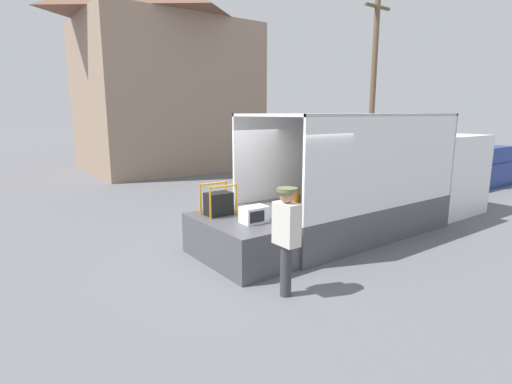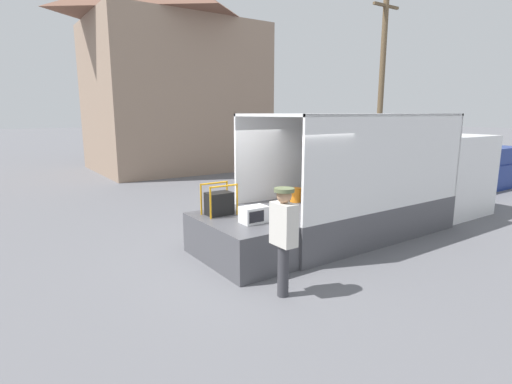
% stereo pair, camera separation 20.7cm
% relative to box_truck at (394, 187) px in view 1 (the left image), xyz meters
% --- Properties ---
extents(ground_plane, '(160.00, 160.00, 0.00)m').
position_rel_box_truck_xyz_m(ground_plane, '(-4.36, 0.00, -0.93)').
color(ground_plane, slate).
extents(box_truck, '(7.43, 2.35, 2.86)m').
position_rel_box_truck_xyz_m(box_truck, '(0.00, 0.00, 0.00)').
color(box_truck, white).
rests_on(box_truck, ground).
extents(tailgate_deck, '(1.31, 2.23, 0.83)m').
position_rel_box_truck_xyz_m(tailgate_deck, '(-5.02, 0.00, -0.52)').
color(tailgate_deck, '#4C4C51').
rests_on(tailgate_deck, ground).
extents(microwave, '(0.50, 0.34, 0.31)m').
position_rel_box_truck_xyz_m(microwave, '(-4.88, -0.35, 0.06)').
color(microwave, white).
rests_on(microwave, tailgate_deck).
extents(portable_generator, '(0.65, 0.44, 0.64)m').
position_rel_box_truck_xyz_m(portable_generator, '(-5.10, 0.55, 0.14)').
color(portable_generator, black).
rests_on(portable_generator, tailgate_deck).
extents(worker_person, '(0.32, 0.44, 1.76)m').
position_rel_box_truck_xyz_m(worker_person, '(-5.27, -1.76, 0.15)').
color(worker_person, '#38383D').
rests_on(worker_person, ground).
extents(pickup_truck_blue, '(4.89, 1.88, 1.57)m').
position_rel_box_truck_xyz_m(pickup_truck_blue, '(7.09, 1.40, -0.28)').
color(pickup_truck_blue, navy).
rests_on(pickup_truck_blue, ground).
extents(house_backdrop, '(8.45, 6.66, 9.79)m').
position_rel_box_truck_xyz_m(house_backdrop, '(-0.43, 13.44, 4.06)').
color(house_backdrop, gray).
rests_on(house_backdrop, ground).
extents(utility_pole, '(1.80, 0.28, 8.59)m').
position_rel_box_truck_xyz_m(utility_pole, '(7.98, 7.11, 3.53)').
color(utility_pole, brown).
rests_on(utility_pole, ground).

